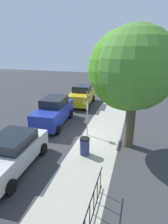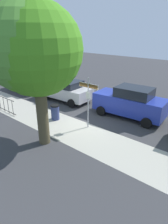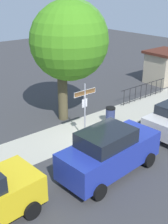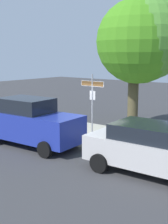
% 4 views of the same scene
% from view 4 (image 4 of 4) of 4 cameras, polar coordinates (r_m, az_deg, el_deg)
% --- Properties ---
extents(ground_plane, '(60.00, 60.00, 0.00)m').
position_cam_4_polar(ground_plane, '(14.32, 1.63, -4.98)').
color(ground_plane, '#38383A').
extents(sidewalk_strip, '(24.00, 2.60, 0.00)m').
position_cam_4_polar(sidewalk_strip, '(14.36, 11.20, -5.13)').
color(sidewalk_strip, '#ADA999').
rests_on(sidewalk_strip, ground_plane).
extents(street_sign, '(1.31, 0.07, 2.96)m').
position_cam_4_polar(street_sign, '(14.44, 1.55, 3.15)').
color(street_sign, '#9EA0A5').
rests_on(street_sign, ground_plane).
extents(shade_tree, '(4.48, 4.44, 6.68)m').
position_cam_4_polar(shade_tree, '(15.88, 10.73, 12.75)').
color(shade_tree, '#49422B').
rests_on(shade_tree, ground_plane).
extents(car_blue, '(4.65, 2.22, 2.03)m').
position_cam_4_polar(car_blue, '(13.25, -9.92, -1.89)').
color(car_blue, '#203098').
rests_on(car_blue, ground_plane).
extents(car_silver, '(4.51, 2.28, 1.64)m').
position_cam_4_polar(car_silver, '(10.25, 12.71, -6.63)').
color(car_silver, beige).
rests_on(car_silver, ground_plane).
extents(trash_bin, '(0.55, 0.55, 0.98)m').
position_cam_4_polar(trash_bin, '(13.91, 10.30, -3.50)').
color(trash_bin, navy).
rests_on(trash_bin, ground_plane).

